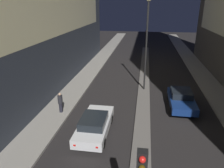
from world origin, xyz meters
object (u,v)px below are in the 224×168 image
traffic_light_mid (146,37)px  street_lamp (147,34)px  car_left_lane (95,124)px  pedestrian_on_left_sidewalk (60,102)px  car_right_lane (181,99)px

traffic_light_mid → street_lamp: bearing=-90.0°
car_left_lane → pedestrian_on_left_sidewalk: (-3.25, 2.36, 0.27)m
street_lamp → car_left_lane: street_lamp is taller
car_left_lane → pedestrian_on_left_sidewalk: pedestrian_on_left_sidewalk is taller
traffic_light_mid → street_lamp: (0.00, -13.87, 2.34)m
street_lamp → pedestrian_on_left_sidewalk: bearing=-137.1°
traffic_light_mid → pedestrian_on_left_sidewalk: traffic_light_mid is taller
car_left_lane → car_right_lane: (6.19, 5.02, -0.00)m
street_lamp → pedestrian_on_left_sidewalk: 9.78m
street_lamp → car_right_lane: street_lamp is taller
traffic_light_mid → car_left_lane: traffic_light_mid is taller
car_right_lane → pedestrian_on_left_sidewalk: 9.81m
car_left_lane → car_right_lane: car_right_lane is taller
traffic_light_mid → pedestrian_on_left_sidewalk: (-6.34, -19.78, -2.19)m
street_lamp → car_left_lane: size_ratio=1.83×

